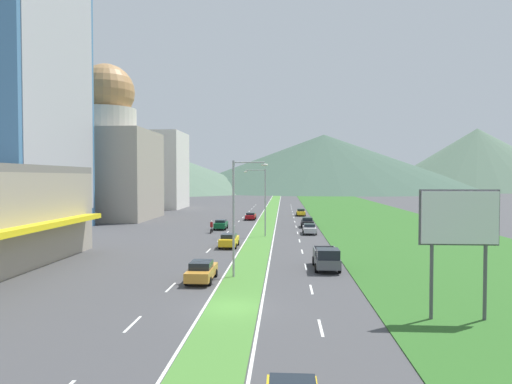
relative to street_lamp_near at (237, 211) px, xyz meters
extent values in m
plane|color=#424244|center=(0.58, -8.57, -5.37)|extent=(600.00, 600.00, 0.00)
cube|color=#477F33|center=(0.58, 51.43, -5.34)|extent=(3.20, 240.00, 0.06)
cube|color=#2D6023|center=(21.18, 51.43, -5.34)|extent=(24.00, 240.00, 0.06)
cube|color=silver|center=(-4.52, -11.92, -5.36)|extent=(0.16, 2.80, 0.01)
cube|color=silver|center=(-4.52, -3.59, -5.36)|extent=(0.16, 2.80, 0.01)
cube|color=silver|center=(-4.52, 4.74, -5.36)|extent=(0.16, 2.80, 0.01)
cube|color=silver|center=(-4.52, 13.07, -5.36)|extent=(0.16, 2.80, 0.01)
cube|color=silver|center=(-4.52, 21.39, -5.36)|extent=(0.16, 2.80, 0.01)
cube|color=silver|center=(-4.52, 29.72, -5.36)|extent=(0.16, 2.80, 0.01)
cube|color=silver|center=(-4.52, 38.05, -5.36)|extent=(0.16, 2.80, 0.01)
cube|color=silver|center=(-4.52, 46.38, -5.36)|extent=(0.16, 2.80, 0.01)
cube|color=silver|center=(-4.52, 54.70, -5.36)|extent=(0.16, 2.80, 0.01)
cube|color=silver|center=(-4.52, 63.03, -5.36)|extent=(0.16, 2.80, 0.01)
cube|color=silver|center=(-4.52, 71.36, -5.36)|extent=(0.16, 2.80, 0.01)
cube|color=silver|center=(-4.52, 79.69, -5.36)|extent=(0.16, 2.80, 0.01)
cube|color=silver|center=(-4.52, 88.01, -5.36)|extent=(0.16, 2.80, 0.01)
cube|color=silver|center=(-4.52, 96.34, -5.36)|extent=(0.16, 2.80, 0.01)
cube|color=silver|center=(5.68, -11.92, -5.36)|extent=(0.16, 2.80, 0.01)
cube|color=silver|center=(5.68, -3.59, -5.36)|extent=(0.16, 2.80, 0.01)
cube|color=silver|center=(5.68, 4.74, -5.36)|extent=(0.16, 2.80, 0.01)
cube|color=silver|center=(5.68, 13.07, -5.36)|extent=(0.16, 2.80, 0.01)
cube|color=silver|center=(5.68, 21.39, -5.36)|extent=(0.16, 2.80, 0.01)
cube|color=silver|center=(5.68, 29.72, -5.36)|extent=(0.16, 2.80, 0.01)
cube|color=silver|center=(5.68, 38.05, -5.36)|extent=(0.16, 2.80, 0.01)
cube|color=silver|center=(5.68, 46.38, -5.36)|extent=(0.16, 2.80, 0.01)
cube|color=silver|center=(5.68, 54.70, -5.36)|extent=(0.16, 2.80, 0.01)
cube|color=silver|center=(5.68, 63.03, -5.36)|extent=(0.16, 2.80, 0.01)
cube|color=silver|center=(5.68, 71.36, -5.36)|extent=(0.16, 2.80, 0.01)
cube|color=silver|center=(5.68, 79.69, -5.36)|extent=(0.16, 2.80, 0.01)
cube|color=silver|center=(5.68, 88.01, -5.36)|extent=(0.16, 2.80, 0.01)
cube|color=silver|center=(5.68, 96.34, -5.36)|extent=(0.16, 2.80, 0.01)
cube|color=silver|center=(-1.17, 51.43, -5.36)|extent=(0.16, 240.00, 0.01)
cube|color=silver|center=(2.33, 51.43, -5.36)|extent=(0.16, 240.00, 0.01)
cube|color=yellow|center=(-17.66, -1.50, -1.57)|extent=(2.82, 27.97, 0.61)
cube|color=#9E9384|center=(-30.32, 49.81, 3.10)|extent=(17.52, 17.52, 16.94)
cylinder|color=beige|center=(-30.32, 49.81, 13.69)|extent=(11.16, 11.16, 4.25)
sphere|color=#B27F4C|center=(-30.32, 49.81, 19.01)|extent=(10.63, 10.63, 10.63)
cube|color=silver|center=(-30.07, 81.07, 4.50)|extent=(15.21, 15.21, 19.74)
cone|color=#516B56|center=(-85.93, 214.30, 9.72)|extent=(163.79, 163.79, 30.18)
cone|color=#3D5647|center=(28.43, 249.59, 11.96)|extent=(187.31, 187.31, 34.65)
cone|color=#516B56|center=(124.61, 258.05, 14.03)|extent=(124.73, 124.73, 38.79)
cylinder|color=#99999E|center=(-0.30, -0.03, -0.69)|extent=(0.18, 0.18, 9.36)
cylinder|color=#99999E|center=(0.93, 0.08, 3.84)|extent=(2.47, 0.32, 0.10)
ellipsoid|color=silver|center=(2.16, 0.19, 3.64)|extent=(0.56, 0.28, 0.20)
cylinder|color=#99999E|center=(1.19, 25.19, -0.80)|extent=(0.18, 0.18, 9.14)
cylinder|color=#99999E|center=(-0.13, 25.15, 3.62)|extent=(2.64, 0.18, 0.10)
ellipsoid|color=silver|center=(-1.45, 25.11, 3.42)|extent=(0.56, 0.28, 0.20)
cylinder|color=#4C4C51|center=(11.98, -10.16, -3.21)|extent=(0.20, 0.20, 4.32)
cylinder|color=#4C4C51|center=(14.91, -10.16, -3.21)|extent=(0.20, 0.20, 4.32)
cube|color=silver|center=(13.45, -10.26, 0.42)|extent=(4.18, 0.16, 2.92)
cube|color=#4C4C51|center=(13.45, -10.14, 0.42)|extent=(4.38, 0.08, 3.12)
cube|color=yellow|center=(-2.58, 15.78, -4.66)|extent=(1.89, 4.54, 0.77)
cube|color=black|center=(-2.58, 15.60, -4.04)|extent=(1.62, 2.00, 0.47)
cylinder|color=black|center=(-3.49, 17.19, -5.05)|extent=(0.22, 0.64, 0.64)
cylinder|color=black|center=(-1.68, 17.19, -5.05)|extent=(0.22, 0.64, 0.64)
cylinder|color=black|center=(-3.49, 14.37, -5.05)|extent=(0.22, 0.64, 0.64)
cylinder|color=black|center=(-1.68, 14.37, -5.05)|extent=(0.22, 0.64, 0.64)
cube|color=maroon|center=(-2.60, 49.95, -4.74)|extent=(1.79, 4.76, 0.61)
cube|color=black|center=(-2.60, 49.76, -4.24)|extent=(1.54, 2.09, 0.41)
cylinder|color=black|center=(-3.46, 51.43, -5.05)|extent=(0.22, 0.64, 0.64)
cylinder|color=black|center=(-1.74, 51.43, -5.05)|extent=(0.22, 0.64, 0.64)
cylinder|color=black|center=(-3.46, 48.48, -5.05)|extent=(0.22, 0.64, 0.64)
cylinder|color=black|center=(-1.74, 48.48, -5.05)|extent=(0.22, 0.64, 0.64)
cube|color=black|center=(7.46, 37.39, -4.68)|extent=(1.85, 4.22, 0.73)
cube|color=black|center=(7.46, 37.56, -4.06)|extent=(1.59, 1.86, 0.52)
cylinder|color=black|center=(8.35, 36.09, -5.05)|extent=(0.22, 0.64, 0.64)
cylinder|color=black|center=(6.58, 36.09, -5.05)|extent=(0.22, 0.64, 0.64)
cylinder|color=black|center=(8.35, 38.70, -5.05)|extent=(0.22, 0.64, 0.64)
cylinder|color=black|center=(6.58, 38.70, -5.05)|extent=(0.22, 0.64, 0.64)
cube|color=#C6842D|center=(-2.62, -1.43, -4.69)|extent=(1.82, 4.75, 0.72)
cube|color=black|center=(-2.62, -1.62, -4.06)|extent=(1.57, 2.09, 0.53)
cylinder|color=black|center=(-3.50, 0.04, -5.05)|extent=(0.22, 0.64, 0.64)
cylinder|color=black|center=(-1.75, 0.04, -5.05)|extent=(0.22, 0.64, 0.64)
cylinder|color=black|center=(-3.50, -2.90, -5.05)|extent=(0.22, 0.64, 0.64)
cylinder|color=black|center=(-1.75, -2.90, -5.05)|extent=(0.22, 0.64, 0.64)
cube|color=yellow|center=(7.25, 59.54, -4.74)|extent=(1.71, 4.70, 0.61)
cube|color=black|center=(7.25, 59.73, -4.19)|extent=(1.47, 2.07, 0.48)
cylinder|color=black|center=(8.07, 58.08, -5.05)|extent=(0.22, 0.64, 0.64)
cylinder|color=black|center=(6.43, 58.08, -5.05)|extent=(0.22, 0.64, 0.64)
cylinder|color=black|center=(8.07, 61.00, -5.05)|extent=(0.22, 0.64, 0.64)
cylinder|color=black|center=(6.43, 61.00, -5.05)|extent=(0.22, 0.64, 0.64)
cube|color=#0C5128|center=(-5.99, 33.54, -4.66)|extent=(1.73, 4.12, 0.78)
cube|color=black|center=(-5.99, 33.37, -4.07)|extent=(1.49, 1.81, 0.40)
cylinder|color=black|center=(-6.82, 34.81, -5.05)|extent=(0.22, 0.64, 0.64)
cylinder|color=black|center=(-5.16, 34.81, -5.05)|extent=(0.22, 0.64, 0.64)
cylinder|color=black|center=(-6.82, 32.26, -5.05)|extent=(0.22, 0.64, 0.64)
cylinder|color=black|center=(-5.16, 32.26, -5.05)|extent=(0.22, 0.64, 0.64)
cube|color=#B2B2B7|center=(7.32, 28.57, -4.71)|extent=(1.75, 4.09, 0.68)
cube|color=black|center=(7.32, 28.74, -4.16)|extent=(1.50, 1.80, 0.43)
cylinder|color=black|center=(8.16, 27.30, -5.05)|extent=(0.22, 0.64, 0.64)
cylinder|color=black|center=(6.48, 27.30, -5.05)|extent=(0.22, 0.64, 0.64)
cylinder|color=black|center=(8.16, 29.84, -5.05)|extent=(0.22, 0.64, 0.64)
cylinder|color=black|center=(6.48, 29.84, -5.05)|extent=(0.22, 0.64, 0.64)
cube|color=#515459|center=(7.41, 3.88, -4.57)|extent=(2.00, 5.40, 0.80)
cube|color=black|center=(7.41, 2.28, -3.77)|extent=(1.84, 2.00, 0.80)
cube|color=#515459|center=(8.35, 4.98, -3.95)|extent=(0.10, 3.20, 0.44)
cube|color=#515459|center=(6.47, 4.98, -3.95)|extent=(0.10, 3.20, 0.44)
cube|color=#515459|center=(7.41, 6.53, -3.95)|extent=(1.84, 0.10, 0.44)
cylinder|color=black|center=(8.37, 2.26, -4.97)|extent=(0.26, 0.80, 0.80)
cylinder|color=black|center=(6.45, 2.26, -4.97)|extent=(0.26, 0.80, 0.80)
cylinder|color=black|center=(8.37, 5.50, -4.97)|extent=(0.26, 0.80, 0.80)
cylinder|color=black|center=(6.45, 5.50, -4.97)|extent=(0.26, 0.80, 0.80)
cylinder|color=black|center=(-6.72, 29.67, -5.07)|extent=(0.10, 0.60, 0.60)
cylinder|color=black|center=(-6.72, 28.27, -5.07)|extent=(0.12, 0.60, 0.60)
cube|color=black|center=(-6.72, 28.97, -4.89)|extent=(0.20, 1.12, 0.25)
ellipsoid|color=black|center=(-6.72, 29.17, -4.54)|extent=(0.24, 0.44, 0.24)
cube|color=maroon|center=(-6.72, 28.87, -4.17)|extent=(0.36, 0.28, 0.70)
sphere|color=silver|center=(-6.72, 28.92, -3.70)|extent=(0.26, 0.26, 0.26)
camera|label=1|loc=(3.72, -36.07, 2.64)|focal=31.98mm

